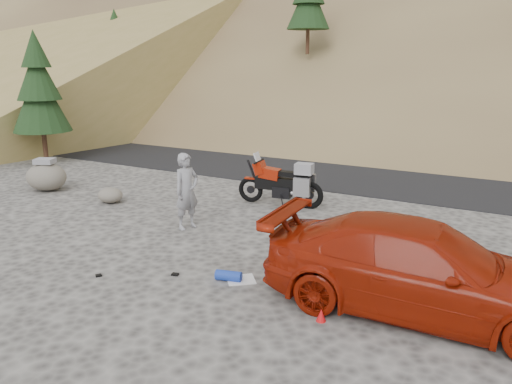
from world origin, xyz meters
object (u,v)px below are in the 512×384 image
red_car (417,310)px  boulder (46,176)px  motorcycle (284,184)px  man (188,228)px

red_car → boulder: bearing=76.2°
red_car → boulder: (-11.68, 2.37, 0.44)m
motorcycle → man: size_ratio=1.35×
man → red_car: bearing=-89.0°
red_car → motorcycle: bearing=43.5°
man → boulder: size_ratio=1.21×
man → red_car: 5.90m
motorcycle → man: bearing=-120.3°
man → red_car: man is taller
motorcycle → red_car: 6.32m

